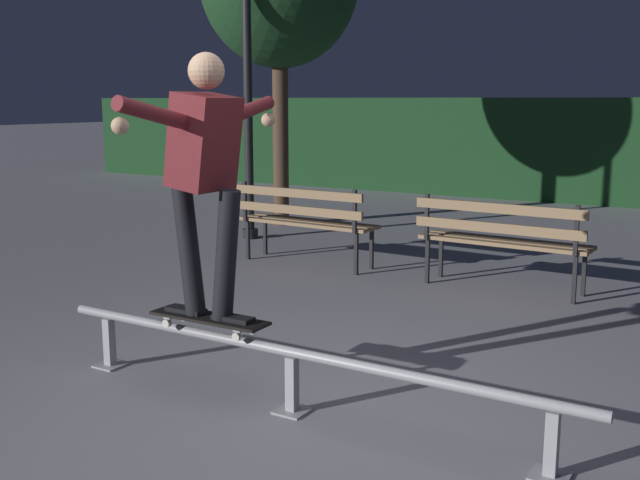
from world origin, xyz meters
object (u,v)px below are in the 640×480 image
object	(u,v)px
skateboard	(209,319)
lamp_post_left	(247,41)
skateboarder	(205,164)
park_bench_leftmost	(304,216)
park_bench_left_center	(501,235)
grind_rail	(292,363)

from	to	relation	value
skateboard	lamp_post_left	bearing A→B (deg)	123.83
skateboarder	park_bench_leftmost	xyz separation A→B (m)	(-1.45, 3.33, -0.86)
skateboard	park_bench_left_center	bearing A→B (deg)	77.68
grind_rail	park_bench_leftmost	xyz separation A→B (m)	(-2.04, 3.33, 0.24)
grind_rail	skateboard	bearing A→B (deg)	180.00
skateboarder	park_bench_leftmost	bearing A→B (deg)	113.49
skateboard	park_bench_left_center	world-z (taller)	park_bench_left_center
grind_rail	park_bench_left_center	distance (m)	3.34
park_bench_leftmost	park_bench_left_center	world-z (taller)	same
skateboard	grind_rail	bearing A→B (deg)	-0.00
skateboard	park_bench_left_center	distance (m)	3.41
lamp_post_left	skateboarder	bearing A→B (deg)	-56.14
skateboarder	lamp_post_left	world-z (taller)	lamp_post_left
grind_rail	lamp_post_left	world-z (taller)	lamp_post_left
park_bench_leftmost	lamp_post_left	size ratio (longest dim) A/B	0.41
skateboard	lamp_post_left	size ratio (longest dim) A/B	0.20
park_bench_leftmost	grind_rail	bearing A→B (deg)	-58.47
park_bench_left_center	skateboard	bearing A→B (deg)	-102.32
park_bench_left_center	skateboarder	bearing A→B (deg)	-102.27
grind_rail	skateboard	xyz separation A→B (m)	(-0.60, 0.00, 0.17)
grind_rail	park_bench_leftmost	size ratio (longest dim) A/B	2.14
grind_rail	park_bench_left_center	size ratio (longest dim) A/B	2.14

